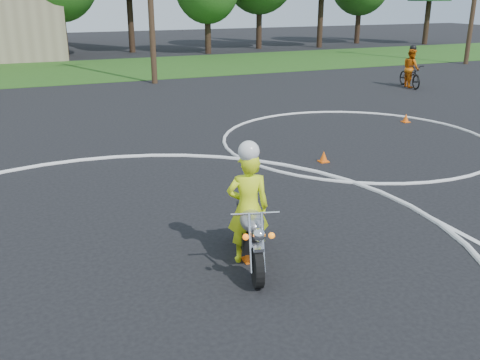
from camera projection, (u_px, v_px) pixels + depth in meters
name	position (u px, v px, depth m)	size (l,w,h in m)	color
grass_strip	(41.00, 73.00, 29.92)	(120.00, 10.00, 0.02)	#1E4714
course_markings	(216.00, 211.00, 10.95)	(19.05, 19.05, 0.12)	silver
primary_motorcycle	(251.00, 234.00, 8.64)	(0.93, 2.09, 1.12)	black
rider_primary_grp	(248.00, 205.00, 8.61)	(0.78, 0.61, 2.08)	#E6FF1A
rider_second_grp	(411.00, 72.00, 25.16)	(1.17, 2.16, 1.97)	black
traffic_cones	(331.00, 205.00, 10.88)	(19.75, 11.61, 0.30)	#FF600D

